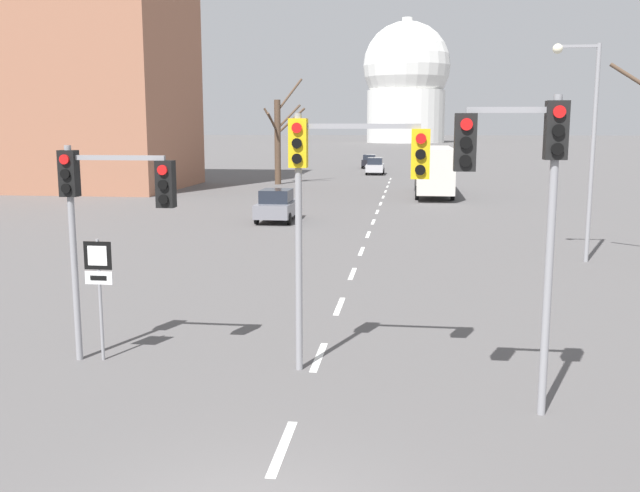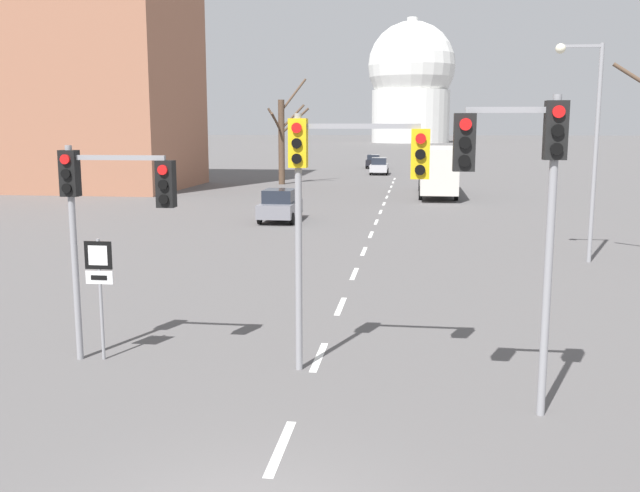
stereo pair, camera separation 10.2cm
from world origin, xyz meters
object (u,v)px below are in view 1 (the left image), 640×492
route_sign_post (99,278)px  city_bus (434,167)px  traffic_signal_near_left (104,199)px  traffic_signal_near_right (523,176)px  sedan_near_right (375,166)px  sedan_mid_centre (277,206)px  street_lamp_right (586,131)px  sedan_near_left (369,161)px  traffic_signal_centre_tall (340,177)px

route_sign_post → city_bus: size_ratio=0.25×
traffic_signal_near_left → traffic_signal_near_right: traffic_signal_near_right is taller
sedan_near_right → sedan_mid_centre: sedan_near_right is taller
traffic_signal_near_left → city_bus: size_ratio=0.43×
street_lamp_right → sedan_near_left: bearing=100.8°
route_sign_post → sedan_near_right: 60.99m
traffic_signal_centre_tall → sedan_near_right: size_ratio=1.26×
route_sign_post → sedan_near_left: 72.16m
traffic_signal_centre_tall → route_sign_post: traffic_signal_centre_tall is taller
sedan_near_right → street_lamp_right: bearing=-78.2°
traffic_signal_near_left → traffic_signal_near_right: size_ratio=0.84×
street_lamp_right → sedan_mid_centre: 16.95m
city_bus → traffic_signal_near_left: bearing=-101.7°
traffic_signal_near_left → traffic_signal_centre_tall: size_ratio=0.88×
traffic_signal_centre_tall → traffic_signal_near_right: traffic_signal_near_right is taller
traffic_signal_centre_tall → route_sign_post: (-5.13, 0.06, -2.18)m
street_lamp_right → route_sign_post: bearing=-134.3°
sedan_near_right → traffic_signal_near_left: bearing=-92.4°
sedan_near_left → city_bus: bearing=-78.9°
traffic_signal_centre_tall → street_lamp_right: 15.23m
traffic_signal_near_left → route_sign_post: (-0.22, 0.03, -1.68)m
traffic_signal_near_right → sedan_near_right: size_ratio=1.32×
traffic_signal_near_left → street_lamp_right: bearing=46.2°
traffic_signal_near_right → sedan_near_left: (-6.82, 73.98, -3.33)m
traffic_signal_near_right → sedan_mid_centre: size_ratio=1.38×
street_lamp_right → sedan_near_right: 49.03m
sedan_mid_centre → traffic_signal_near_left: bearing=-88.3°
traffic_signal_centre_tall → city_bus: bearing=85.5°
traffic_signal_near_left → street_lamp_right: 18.21m
traffic_signal_centre_tall → sedan_near_left: bearing=92.8°
street_lamp_right → sedan_near_left: street_lamp_right is taller
route_sign_post → sedan_mid_centre: (-0.48, 22.86, -0.97)m
traffic_signal_near_left → sedan_near_left: (1.34, 72.17, -2.65)m
traffic_signal_near_right → city_bus: bearing=90.3°
route_sign_post → city_bus: city_bus is taller
sedan_near_right → city_bus: (5.37, -22.61, 1.18)m
traffic_signal_near_left → route_sign_post: traffic_signal_near_left is taller
traffic_signal_near_left → traffic_signal_near_right: bearing=-12.5°
sedan_near_left → city_bus: city_bus is taller
city_bus → traffic_signal_centre_tall: bearing=-94.5°
sedan_near_right → city_bus: city_bus is taller
traffic_signal_near_left → sedan_near_right: size_ratio=1.11×
sedan_near_right → city_bus: 23.27m
sedan_near_left → city_bus: 34.49m
traffic_signal_near_left → city_bus: 39.18m
street_lamp_right → traffic_signal_centre_tall: bearing=-120.2°
traffic_signal_near_right → route_sign_post: traffic_signal_near_right is taller
route_sign_post → sedan_near_left: (1.56, 72.14, -0.97)m
traffic_signal_near_right → street_lamp_right: size_ratio=0.70×
route_sign_post → sedan_near_left: bearing=88.8°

